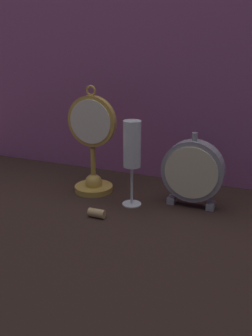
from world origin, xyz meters
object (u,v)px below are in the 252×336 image
object	(u,v)px
pocket_watch_on_stand	(93,150)
wine_cork	(97,213)
champagne_flute	(132,149)
mantel_clock_silver	(193,171)

from	to	relation	value
pocket_watch_on_stand	wine_cork	size ratio (longest dim) A/B	7.27
champagne_flute	mantel_clock_silver	bearing A→B (deg)	19.09
pocket_watch_on_stand	mantel_clock_silver	size ratio (longest dim) A/B	1.53
mantel_clock_silver	champagne_flute	size ratio (longest dim) A/B	0.87
mantel_clock_silver	wine_cork	world-z (taller)	mantel_clock_silver
mantel_clock_silver	champagne_flute	distance (m)	0.17
pocket_watch_on_stand	wine_cork	distance (m)	0.21
mantel_clock_silver	champagne_flute	bearing A→B (deg)	-160.91
pocket_watch_on_stand	champagne_flute	bearing A→B (deg)	-19.24
pocket_watch_on_stand	champagne_flute	distance (m)	0.15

